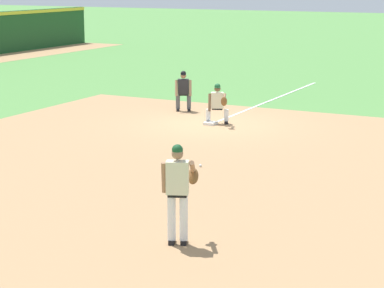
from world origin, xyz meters
The scene contains 8 objects.
ground_plane centered at (0.00, 0.00, 0.00)m, with size 160.00×160.00×0.00m, color #518942.
infield_dirt_patch centered at (-5.22, -2.17, 0.00)m, with size 18.00×18.00×0.01m, color #A87F56.
foul_line_stripe centered at (5.55, 0.00, 0.01)m, with size 11.09×0.10×0.00m, color white.
first_base_bag centered at (0.00, 0.00, 0.04)m, with size 0.38×0.38×0.09m, color white.
baseball centered at (-5.18, -2.19, 0.04)m, with size 0.07×0.07×0.07m, color white.
pitcher centered at (-10.39, -4.33, 1.06)m, with size 0.82×0.60×1.86m.
first_baseman centered at (0.21, -0.17, 0.73)m, with size 0.85×0.96×1.34m.
umpire centered at (1.85, 1.97, 0.79)m, with size 0.61×0.67×1.46m.
Camera 1 is at (-21.78, -10.39, 4.75)m, focal length 70.00 mm.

